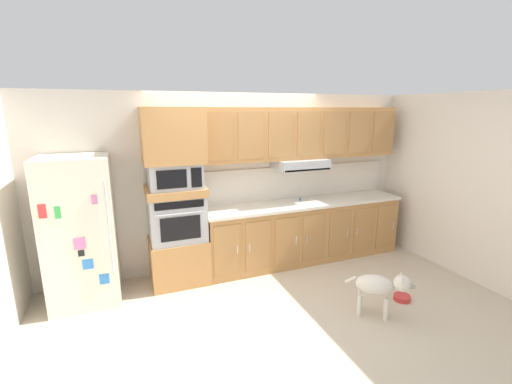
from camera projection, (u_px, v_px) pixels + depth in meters
ground_plane at (266, 293)px, 4.37m from camera, size 9.60×9.60×0.00m
back_kitchen_wall at (237, 180)px, 5.09m from camera, size 6.20×0.12×2.50m
side_panel_right at (441, 180)px, 5.08m from camera, size 0.12×7.10×2.50m
refrigerator at (80, 231)px, 4.04m from camera, size 0.76×0.73×1.76m
oven_base_cabinet at (179, 260)px, 4.64m from camera, size 0.74×0.62×0.60m
built_in_oven at (177, 217)px, 4.50m from camera, size 0.70×0.62×0.60m
appliance_mid_shelf at (175, 191)px, 4.42m from camera, size 0.74×0.62×0.10m
microwave at (174, 175)px, 4.37m from camera, size 0.64×0.54×0.32m
appliance_upper_cabinet at (172, 135)px, 4.26m from camera, size 0.74×0.62×0.68m
lower_cabinet_run at (304, 232)px, 5.29m from camera, size 3.07×0.63×0.88m
countertop_slab at (305, 203)px, 5.18m from camera, size 3.11×0.64×0.04m
backsplash_panel at (296, 182)px, 5.38m from camera, size 3.11×0.02×0.50m
upper_cabinet_with_hood at (303, 135)px, 5.06m from camera, size 3.07×0.48×0.88m
screwdriver at (301, 199)px, 5.27m from camera, size 0.16×0.16×0.03m
dog at (380, 286)px, 3.81m from camera, size 0.61×0.51×0.54m
dog_food_bowl at (402, 297)px, 4.21m from camera, size 0.20×0.20×0.06m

